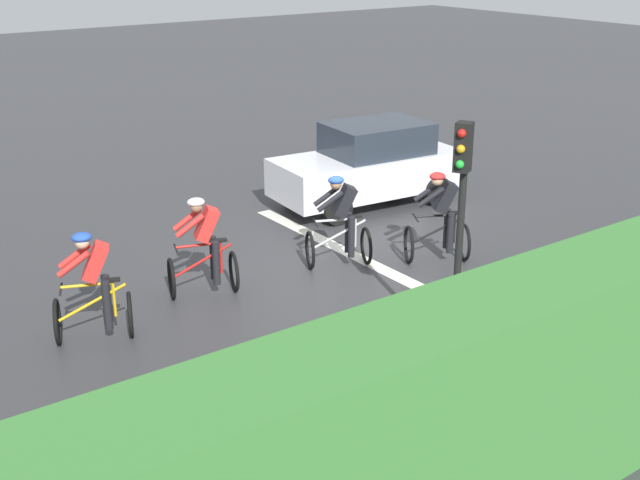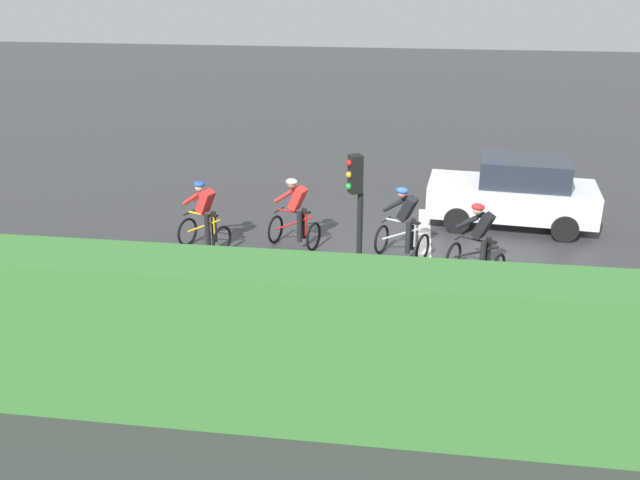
{
  "view_description": "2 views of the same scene",
  "coord_description": "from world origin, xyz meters",
  "px_view_note": "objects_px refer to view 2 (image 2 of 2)",
  "views": [
    {
      "loc": [
        -10.52,
        7.94,
        5.56
      ],
      "look_at": [
        -0.49,
        0.68,
        0.88
      ],
      "focal_mm": 45.74,
      "sensor_mm": 36.0,
      "label": 1
    },
    {
      "loc": [
        -14.26,
        -0.33,
        6.29
      ],
      "look_at": [
        -0.82,
        1.55,
        0.73
      ],
      "focal_mm": 38.59,
      "sensor_mm": 36.0,
      "label": 2
    }
  ],
  "objects_px": {
    "cyclist_lead": "(205,218)",
    "cyclist_second": "(296,215)",
    "car_white": "(514,192)",
    "traffic_light_near_crossing": "(357,219)",
    "cyclist_fourth": "(479,244)",
    "cyclist_mid": "(404,225)"
  },
  "relations": [
    {
      "from": "cyclist_lead",
      "to": "cyclist_second",
      "type": "relative_size",
      "value": 1.0
    },
    {
      "from": "cyclist_lead",
      "to": "car_white",
      "type": "distance_m",
      "value": 7.69
    },
    {
      "from": "cyclist_lead",
      "to": "traffic_light_near_crossing",
      "type": "height_order",
      "value": "traffic_light_near_crossing"
    },
    {
      "from": "cyclist_second",
      "to": "cyclist_fourth",
      "type": "bearing_deg",
      "value": -106.17
    },
    {
      "from": "car_white",
      "to": "traffic_light_near_crossing",
      "type": "distance_m",
      "value": 7.1
    },
    {
      "from": "cyclist_fourth",
      "to": "traffic_light_near_crossing",
      "type": "bearing_deg",
      "value": 139.23
    },
    {
      "from": "cyclist_lead",
      "to": "cyclist_fourth",
      "type": "distance_m",
      "value": 6.15
    },
    {
      "from": "cyclist_fourth",
      "to": "traffic_light_near_crossing",
      "type": "height_order",
      "value": "traffic_light_near_crossing"
    },
    {
      "from": "cyclist_mid",
      "to": "traffic_light_near_crossing",
      "type": "relative_size",
      "value": 0.5
    },
    {
      "from": "cyclist_mid",
      "to": "car_white",
      "type": "height_order",
      "value": "car_white"
    },
    {
      "from": "cyclist_mid",
      "to": "cyclist_second",
      "type": "bearing_deg",
      "value": 82.61
    },
    {
      "from": "cyclist_fourth",
      "to": "traffic_light_near_crossing",
      "type": "relative_size",
      "value": 0.5
    },
    {
      "from": "cyclist_second",
      "to": "car_white",
      "type": "bearing_deg",
      "value": -67.3
    },
    {
      "from": "cyclist_lead",
      "to": "cyclist_mid",
      "type": "bearing_deg",
      "value": -88.0
    },
    {
      "from": "cyclist_lead",
      "to": "cyclist_mid",
      "type": "distance_m",
      "value": 4.55
    },
    {
      "from": "cyclist_mid",
      "to": "car_white",
      "type": "xyz_separation_m",
      "value": [
        2.49,
        -2.67,
        0.08
      ]
    },
    {
      "from": "cyclist_lead",
      "to": "traffic_light_near_crossing",
      "type": "distance_m",
      "value": 5.28
    },
    {
      "from": "cyclist_second",
      "to": "cyclist_mid",
      "type": "bearing_deg",
      "value": -97.39
    },
    {
      "from": "cyclist_second",
      "to": "car_white",
      "type": "relative_size",
      "value": 0.39
    },
    {
      "from": "cyclist_mid",
      "to": "cyclist_fourth",
      "type": "bearing_deg",
      "value": -118.7
    },
    {
      "from": "cyclist_lead",
      "to": "car_white",
      "type": "bearing_deg",
      "value": -69.82
    },
    {
      "from": "cyclist_mid",
      "to": "traffic_light_near_crossing",
      "type": "height_order",
      "value": "traffic_light_near_crossing"
    }
  ]
}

